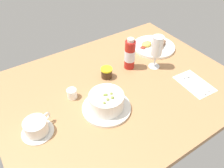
{
  "coord_description": "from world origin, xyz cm",
  "views": [
    {
      "loc": [
        -44.83,
        -62.64,
        70.12
      ],
      "look_at": [
        -4.82,
        -1.74,
        5.05
      ],
      "focal_mm": 35.55,
      "sensor_mm": 36.0,
      "label": 1
    }
  ],
  "objects": [
    {
      "name": "creamer_jug",
      "position": [
        -21.28,
        5.26,
        2.29
      ],
      "size": [
        4.36,
        5.29,
        5.02
      ],
      "color": "white",
      "rests_on": "ground_plane"
    },
    {
      "name": "cutlery_setting",
      "position": [
        31.2,
        -17.96,
        0.26
      ],
      "size": [
        12.69,
        18.52,
        0.9
      ],
      "color": "white",
      "rests_on": "ground_plane"
    },
    {
      "name": "jam_jar",
      "position": [
        -0.98,
        8.87,
        2.62
      ],
      "size": [
        5.63,
        5.63,
        5.17
      ],
      "color": "#3B2616",
      "rests_on": "ground_plane"
    },
    {
      "name": "porridge_bowl",
      "position": [
        -12.21,
        -8.86,
        4.0
      ],
      "size": [
        20.57,
        20.57,
        8.83
      ],
      "color": "white",
      "rests_on": "ground_plane"
    },
    {
      "name": "breakfast_plate",
      "position": [
        35.85,
        16.42,
        0.92
      ],
      "size": [
        24.28,
        24.28,
        3.7
      ],
      "color": "white",
      "rests_on": "ground_plane"
    },
    {
      "name": "ground_plane",
      "position": [
        0.0,
        0.0,
        -1.5
      ],
      "size": [
        110.0,
        84.0,
        3.0
      ],
      "primitive_type": "cube",
      "color": "#B27F51"
    },
    {
      "name": "sauce_bottle_red",
      "position": [
        12.94,
        9.2,
        7.78
      ],
      "size": [
        5.31,
        5.31,
        16.78
      ],
      "color": "#B21E19",
      "rests_on": "ground_plane"
    },
    {
      "name": "wine_glass",
      "position": [
        24.24,
        2.5,
        11.57
      ],
      "size": [
        5.79,
        5.79,
        17.5
      ],
      "color": "white",
      "rests_on": "ground_plane"
    },
    {
      "name": "coffee_cup",
      "position": [
        -40.45,
        -4.53,
        3.02
      ],
      "size": [
        12.83,
        12.22,
        6.11
      ],
      "color": "white",
      "rests_on": "ground_plane"
    }
  ]
}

